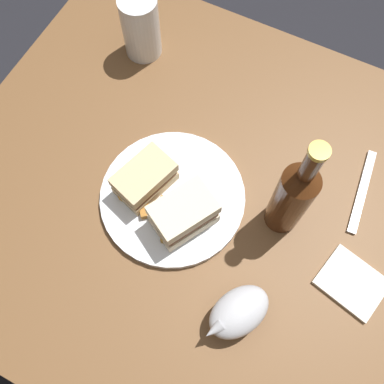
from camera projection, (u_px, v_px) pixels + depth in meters
name	position (u px, v px, depth m)	size (l,w,h in m)	color
ground_plane	(203.00, 274.00, 1.51)	(6.00, 6.00, 0.00)	black
dining_table	(206.00, 247.00, 1.17)	(1.04, 0.88, 0.73)	brown
plate	(173.00, 197.00, 0.82)	(0.27, 0.27, 0.01)	white
sandwich_half_left	(145.00, 179.00, 0.79)	(0.10, 0.12, 0.06)	#CCB284
sandwich_half_right	(184.00, 214.00, 0.76)	(0.12, 0.13, 0.07)	beige
potato_wedge_front	(132.00, 199.00, 0.80)	(0.05, 0.02, 0.02)	gold
potato_wedge_middle	(164.00, 208.00, 0.79)	(0.04, 0.02, 0.02)	#AD702D
potato_wedge_back	(160.00, 210.00, 0.79)	(0.05, 0.02, 0.02)	#AD702D
potato_wedge_left_edge	(144.00, 206.00, 0.80)	(0.05, 0.02, 0.02)	#AD702D
potato_wedge_right_edge	(170.00, 229.00, 0.78)	(0.05, 0.02, 0.02)	gold
potato_wedge_stray	(164.00, 219.00, 0.78)	(0.04, 0.02, 0.02)	#AD702D
pint_glass	(141.00, 30.00, 0.90)	(0.08, 0.08, 0.14)	white
gravy_boat	(238.00, 312.00, 0.71)	(0.12, 0.13, 0.07)	#B7B7BC
cider_bottle	(293.00, 196.00, 0.71)	(0.06, 0.06, 0.27)	#47230F
napkin	(352.00, 283.00, 0.76)	(0.11, 0.09, 0.01)	silver
fork	(362.00, 191.00, 0.83)	(0.18, 0.02, 0.01)	silver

